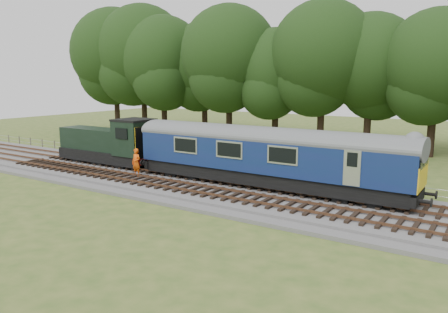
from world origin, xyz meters
The scene contains 9 objects.
ground centered at (0.00, 0.00, 0.00)m, with size 120.00×120.00×0.00m, color #3A561F.
ballast centered at (0.00, 0.00, 0.17)m, with size 70.00×7.00×0.35m, color #4C4C4F.
track_north centered at (0.00, 1.40, 0.42)m, with size 67.20×2.40×0.21m.
track_south centered at (0.00, -1.60, 0.42)m, with size 67.20×2.40×0.21m.
fence centered at (0.00, 4.50, 0.00)m, with size 64.00×0.12×1.00m, color #6B6054, non-canonical shape.
tree_line centered at (0.00, 22.00, 0.00)m, with size 70.00×8.00×18.00m, color black, non-canonical shape.
dmu_railcar centered at (3.33, 1.40, 2.61)m, with size 18.05×2.86×3.88m.
shunter_loco centered at (-10.60, 1.40, 1.97)m, with size 8.91×2.60×3.38m.
worker centered at (-5.66, -0.75, 1.33)m, with size 0.71×0.47×1.96m, color #EC550C.
Camera 1 is at (15.68, -22.35, 7.05)m, focal length 35.00 mm.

